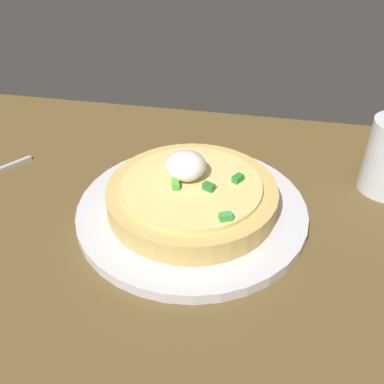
{
  "coord_description": "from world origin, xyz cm",
  "views": [
    {
      "loc": [
        -6.36,
        31.95,
        35.99
      ],
      "look_at": [
        1.12,
        -6.81,
        6.59
      ],
      "focal_mm": 40.06,
      "sensor_mm": 36.0,
      "label": 1
    }
  ],
  "objects": [
    {
      "name": "pizza",
      "position": [
        1.17,
        -6.87,
        6.3
      ],
      "size": [
        19.7,
        19.7,
        6.34
      ],
      "color": "tan",
      "rests_on": "plate"
    },
    {
      "name": "plate",
      "position": [
        1.12,
        -6.81,
        3.95
      ],
      "size": [
        27.01,
        27.01,
        1.28
      ],
      "primitive_type": "cylinder",
      "color": "silver",
      "rests_on": "dining_table"
    },
    {
      "name": "dining_table",
      "position": [
        0.0,
        0.0,
        1.65
      ],
      "size": [
        109.06,
        68.41,
        3.31
      ],
      "primitive_type": "cube",
      "color": "brown",
      "rests_on": "ground"
    }
  ]
}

